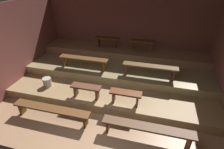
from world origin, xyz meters
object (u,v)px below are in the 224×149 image
(bench_middle_left, at_px, (84,60))
(pail_lower, at_px, (47,82))
(bench_lower_right, at_px, (126,95))
(bench_floor_left, at_px, (51,110))
(bench_floor_right, at_px, (147,128))
(bench_lower_left, at_px, (86,89))
(bench_middle_right, at_px, (150,68))
(bench_upper_left, at_px, (107,40))
(bench_upper_right, at_px, (142,43))

(bench_middle_left, relative_size, pail_lower, 5.99)
(bench_lower_right, bearing_deg, bench_floor_left, -156.23)
(bench_floor_left, height_order, pail_lower, pail_lower)
(bench_floor_right, bearing_deg, bench_lower_left, 156.23)
(bench_middle_right, xyz_separation_m, pail_lower, (-3.09, -0.93, -0.45))
(bench_floor_right, distance_m, bench_middle_left, 3.10)
(bench_upper_left, distance_m, pail_lower, 2.77)
(bench_floor_right, relative_size, bench_upper_right, 2.31)
(bench_middle_right, bearing_deg, bench_floor_right, -86.13)
(bench_floor_left, distance_m, pail_lower, 1.27)
(bench_middle_right, height_order, pail_lower, bench_middle_right)
(bench_lower_left, xyz_separation_m, pail_lower, (-1.42, 0.23, -0.15))
(bench_middle_right, relative_size, bench_upper_right, 1.84)
(bench_floor_right, height_order, bench_middle_left, bench_middle_left)
(bench_floor_left, bearing_deg, bench_middle_left, 86.13)
(bench_lower_left, relative_size, pail_lower, 3.06)
(bench_lower_right, relative_size, bench_middle_right, 0.51)
(bench_floor_right, relative_size, bench_middle_left, 1.26)
(bench_lower_left, relative_size, bench_upper_right, 0.94)
(bench_middle_right, distance_m, bench_upper_right, 1.49)
(bench_middle_right, relative_size, pail_lower, 5.99)
(bench_middle_right, xyz_separation_m, bench_upper_left, (-1.78, 1.41, 0.25))
(bench_lower_left, bearing_deg, pail_lower, 170.80)
(bench_lower_left, xyz_separation_m, bench_upper_left, (-0.11, 2.57, 0.55))
(bench_upper_left, bearing_deg, bench_floor_right, -60.39)
(bench_lower_right, relative_size, pail_lower, 3.06)
(bench_upper_left, bearing_deg, bench_middle_left, -106.71)
(bench_floor_right, distance_m, bench_lower_left, 1.98)
(bench_lower_left, relative_size, bench_middle_right, 0.51)
(bench_floor_right, distance_m, pail_lower, 3.38)
(bench_lower_left, height_order, bench_middle_right, bench_middle_right)
(pail_lower, bearing_deg, bench_floor_left, -53.65)
(bench_middle_right, bearing_deg, bench_upper_right, 106.71)
(bench_floor_left, distance_m, bench_floor_right, 2.47)
(bench_floor_right, relative_size, bench_middle_right, 1.26)
(pail_lower, bearing_deg, bench_upper_left, 60.81)
(bench_upper_left, bearing_deg, bench_floor_left, -99.37)
(bench_upper_left, height_order, pail_lower, bench_upper_left)
(bench_floor_right, height_order, bench_lower_left, bench_lower_left)
(bench_upper_left, relative_size, pail_lower, 3.26)
(bench_middle_left, bearing_deg, bench_middle_right, 0.00)
(bench_lower_right, distance_m, bench_middle_right, 1.31)
(bench_floor_left, height_order, bench_middle_right, bench_middle_right)
(bench_upper_left, bearing_deg, bench_lower_left, -87.52)
(bench_lower_right, distance_m, bench_upper_left, 2.91)
(bench_middle_left, relative_size, bench_upper_right, 1.84)
(bench_lower_right, xyz_separation_m, bench_middle_left, (-1.67, 1.16, 0.30))
(bench_lower_right, xyz_separation_m, bench_upper_left, (-1.25, 2.57, 0.55))
(bench_floor_right, bearing_deg, pail_lower, 162.38)
(pail_lower, bearing_deg, bench_upper_right, 41.31)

